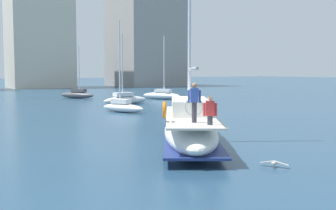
{
  "coord_description": "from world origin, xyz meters",
  "views": [
    {
      "loc": [
        -11.11,
        -16.58,
        3.49
      ],
      "look_at": [
        -0.34,
        1.12,
        1.8
      ],
      "focal_mm": 44.06,
      "sensor_mm": 36.0,
      "label": 1
    }
  ],
  "objects": [
    {
      "name": "moored_cutter_left",
      "position": [
        15.07,
        28.01,
        0.58
      ],
      "size": [
        3.66,
        5.34,
        7.85
      ],
      "color": "silver",
      "rests_on": "ground"
    },
    {
      "name": "main_sailboat",
      "position": [
        -0.3,
        -0.82,
        0.91
      ],
      "size": [
        7.05,
        9.44,
        13.18
      ],
      "color": "white",
      "rests_on": "ground"
    },
    {
      "name": "moored_sloop_near",
      "position": [
        6.59,
        35.23,
        0.54
      ],
      "size": [
        3.86,
        4.9,
        6.74
      ],
      "color": "#4C4C51",
      "rests_on": "ground"
    },
    {
      "name": "ground_plane",
      "position": [
        0.0,
        0.0,
        0.0
      ],
      "size": [
        400.0,
        400.0,
        0.0
      ],
      "primitive_type": "plane",
      "color": "navy"
    },
    {
      "name": "seagull",
      "position": [
        -0.11,
        -5.96,
        0.16
      ],
      "size": [
        0.64,
        0.98,
        0.17
      ],
      "color": "silver",
      "rests_on": "ground"
    },
    {
      "name": "moored_sloop_far",
      "position": [
        3.82,
        15.46,
        0.53
      ],
      "size": [
        2.68,
        4.61,
        7.86
      ],
      "color": "silver",
      "rests_on": "ground"
    },
    {
      "name": "waterfront_buildings",
      "position": [
        3.93,
        73.12,
        12.79
      ],
      "size": [
        79.95,
        21.37,
        27.88
      ],
      "color": "#B2B7BC",
      "rests_on": "ground"
    },
    {
      "name": "moored_catamaran",
      "position": [
        7.58,
        22.82,
        0.57
      ],
      "size": [
        5.64,
        2.36,
        7.34
      ],
      "color": "silver",
      "rests_on": "ground"
    }
  ]
}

